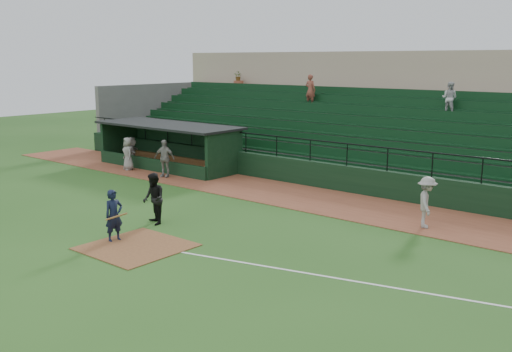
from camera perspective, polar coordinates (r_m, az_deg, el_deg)
The scene contains 12 objects.
ground at distance 19.72m, azimuth -9.39°, elevation -6.21°, with size 90.00×90.00×0.00m, color #27541B.
warning_track at distance 25.45m, azimuth 4.32°, elevation -2.03°, with size 40.00×4.00×0.03m, color brown.
home_plate_dirt at distance 19.11m, azimuth -11.67°, elevation -6.82°, with size 3.00×3.00×0.03m, color brown.
foul_line at distance 15.95m, azimuth 13.73°, elevation -10.68°, with size 18.00×0.09×0.01m, color white.
stadium_structure at distance 32.24m, azimuth 13.18°, elevation 4.67°, with size 38.00×13.08×6.40m.
dugout at distance 32.77m, azimuth -8.05°, elevation 3.25°, with size 8.90×3.20×2.42m.
batter_at_plate at distance 19.65m, azimuth -13.78°, elevation -3.80°, with size 1.04×0.71×1.74m.
umpire at distance 21.37m, azimuth -10.02°, elevation -2.22°, with size 0.92×0.71×1.89m, color black.
runner at distance 21.39m, azimuth 16.42°, elevation -2.49°, with size 1.19×0.68×1.84m, color #9C9792.
dugout_player_a at distance 29.77m, azimuth -8.99°, elevation 1.73°, with size 1.12×0.47×1.91m, color gray.
dugout_player_b at distance 32.09m, azimuth -12.46°, elevation 2.16°, with size 0.86×0.56×1.76m, color gray.
dugout_player_c at distance 32.97m, azimuth -12.07°, elevation 2.34°, with size 1.55×0.49×1.67m, color #A09A96.
Camera 1 is at (14.31, -12.21, 5.91)m, focal length 40.73 mm.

